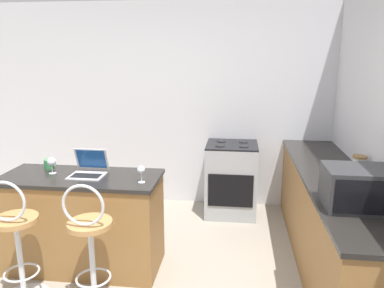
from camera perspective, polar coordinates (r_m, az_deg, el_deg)
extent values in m
cube|color=silver|center=(4.89, -3.02, 5.82)|extent=(12.00, 0.06, 2.60)
cube|color=olive|center=(3.68, -16.22, -11.56)|extent=(1.40, 0.58, 0.86)
cube|color=black|center=(3.51, -16.70, -4.92)|extent=(1.43, 0.61, 0.03)
cube|color=olive|center=(3.78, 20.38, -11.14)|extent=(0.58, 2.79, 0.86)
cube|color=black|center=(3.63, 20.96, -4.69)|extent=(0.61, 2.82, 0.03)
cylinder|color=silver|center=(3.41, -24.69, -15.83)|extent=(0.04, 0.04, 0.68)
torus|color=silver|center=(3.46, -24.51, -17.37)|extent=(0.28, 0.28, 0.02)
cylinder|color=#B7844C|center=(3.26, -25.30, -10.41)|extent=(0.34, 0.34, 0.04)
torus|color=silver|center=(3.12, -26.56, -7.83)|extent=(0.32, 0.02, 0.32)
cylinder|color=silver|center=(3.16, -14.90, -17.47)|extent=(0.04, 0.04, 0.68)
torus|color=silver|center=(3.21, -14.78, -19.09)|extent=(0.28, 0.28, 0.02)
cylinder|color=#B7844C|center=(3.00, -15.31, -11.68)|extent=(0.34, 0.34, 0.04)
torus|color=silver|center=(2.84, -16.27, -8.96)|extent=(0.32, 0.02, 0.32)
cube|color=silver|center=(3.47, -15.72, -4.68)|extent=(0.30, 0.24, 0.01)
cube|color=black|center=(3.46, -15.84, -4.67)|extent=(0.26, 0.13, 0.00)
cube|color=silver|center=(3.55, -15.05, -2.24)|extent=(0.30, 0.08, 0.21)
cube|color=#19478C|center=(3.55, -15.08, -2.23)|extent=(0.27, 0.07, 0.18)
cube|color=#2D2D30|center=(2.90, 24.23, -6.13)|extent=(0.49, 0.37, 0.29)
cube|color=black|center=(2.71, 24.47, -7.44)|extent=(0.34, 0.01, 0.23)
cube|color=#9EA3A8|center=(4.69, 5.98, -5.44)|extent=(0.62, 0.58, 0.87)
cube|color=black|center=(4.42, 5.89, -7.11)|extent=(0.52, 0.01, 0.39)
cube|color=black|center=(4.56, 6.12, -0.12)|extent=(0.62, 0.58, 0.02)
cylinder|color=black|center=(4.45, 4.31, -0.24)|extent=(0.11, 0.11, 0.01)
cylinder|color=black|center=(4.45, 7.88, -0.35)|extent=(0.11, 0.11, 0.01)
cylinder|color=black|center=(4.67, 4.45, 0.43)|extent=(0.11, 0.11, 0.01)
cylinder|color=black|center=(4.67, 7.85, 0.33)|extent=(0.11, 0.11, 0.01)
cylinder|color=silver|center=(3.67, 24.10, -3.16)|extent=(0.12, 0.12, 0.16)
cylinder|color=olive|center=(3.65, 24.24, -1.79)|extent=(0.12, 0.12, 0.02)
cylinder|color=silver|center=(3.22, -7.70, -5.78)|extent=(0.06, 0.06, 0.00)
cylinder|color=silver|center=(3.21, -7.72, -5.06)|extent=(0.01, 0.01, 0.08)
sphere|color=silver|center=(3.18, -7.76, -3.90)|extent=(0.07, 0.07, 0.07)
cylinder|color=#338447|center=(3.81, -21.00, -2.86)|extent=(0.09, 0.09, 0.09)
torus|color=#338447|center=(3.79, -20.27, -2.84)|extent=(0.01, 0.06, 0.06)
cylinder|color=silver|center=(3.66, -20.47, -4.16)|extent=(0.07, 0.07, 0.00)
cylinder|color=silver|center=(3.65, -20.52, -3.58)|extent=(0.01, 0.01, 0.07)
sphere|color=silver|center=(3.63, -20.60, -2.54)|extent=(0.08, 0.08, 0.08)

